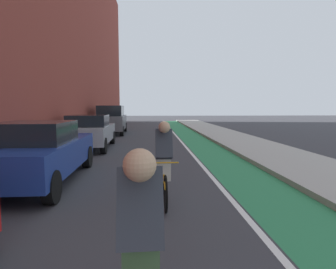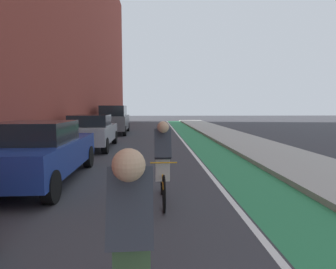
{
  "view_description": "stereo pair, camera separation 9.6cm",
  "coord_description": "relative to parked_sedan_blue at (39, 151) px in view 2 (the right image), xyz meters",
  "views": [
    {
      "loc": [
        0.27,
        3.01,
        1.88
      ],
      "look_at": [
        0.68,
        9.98,
        1.2
      ],
      "focal_mm": 30.07,
      "sensor_mm": 36.0,
      "label": 1
    },
    {
      "loc": [
        0.37,
        3.01,
        1.88
      ],
      "look_at": [
        0.68,
        9.98,
        1.2
      ],
      "focal_mm": 30.07,
      "sensor_mm": 36.0,
      "label": 2
    }
  ],
  "objects": [
    {
      "name": "ground_plane",
      "position": [
        2.54,
        7.17,
        -0.79
      ],
      "size": [
        93.48,
        93.48,
        0.0
      ],
      "primitive_type": "plane",
      "color": "#38383D"
    },
    {
      "name": "bike_lane_paint",
      "position": [
        5.33,
        9.17,
        -0.78
      ],
      "size": [
        1.6,
        42.49,
        0.0
      ],
      "primitive_type": "cube",
      "color": "#2D8451",
      "rests_on": "ground"
    },
    {
      "name": "lane_divider_stripe",
      "position": [
        4.43,
        9.17,
        -0.78
      ],
      "size": [
        0.12,
        42.49,
        0.0
      ],
      "primitive_type": "cube",
      "color": "white",
      "rests_on": "ground"
    },
    {
      "name": "sidewalk_right",
      "position": [
        7.56,
        9.17,
        -0.72
      ],
      "size": [
        2.85,
        42.49,
        0.14
      ],
      "primitive_type": "cube",
      "color": "#A8A59E",
      "rests_on": "ground"
    },
    {
      "name": "building_facade_left",
      "position": [
        -2.85,
        9.17,
        6.6
      ],
      "size": [
        3.0,
        42.49,
        14.77
      ],
      "color": "brown",
      "rests_on": "ground"
    },
    {
      "name": "parked_sedan_blue",
      "position": [
        0.0,
        0.0,
        0.0
      ],
      "size": [
        1.97,
        4.5,
        1.53
      ],
      "color": "navy",
      "rests_on": "ground"
    },
    {
      "name": "parked_sedan_silver",
      "position": [
        0.0,
        5.78,
        -0.0
      ],
      "size": [
        2.01,
        4.33,
        1.53
      ],
      "color": "#9EA0A8",
      "rests_on": "ground"
    },
    {
      "name": "parked_suv_gray",
      "position": [
        0.0,
        12.9,
        0.23
      ],
      "size": [
        2.04,
        4.75,
        1.98
      ],
      "color": "#595B60",
      "rests_on": "ground"
    },
    {
      "name": "cyclist_lead",
      "position": [
        2.73,
        -5.07,
        0.06
      ],
      "size": [
        0.48,
        1.73,
        1.62
      ],
      "color": "black",
      "rests_on": "ground"
    },
    {
      "name": "cyclist_mid",
      "position": [
        3.05,
        -1.65,
        0.06
      ],
      "size": [
        0.48,
        1.73,
        1.62
      ],
      "color": "black",
      "rests_on": "ground"
    }
  ]
}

